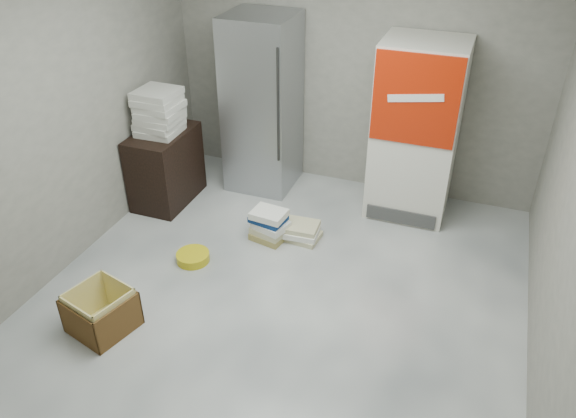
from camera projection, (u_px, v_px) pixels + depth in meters
The scene contains 10 objects.
ground at pixel (267, 320), 4.58m from camera, with size 5.00×5.00×0.00m, color silver.
room_shell at pixel (261, 114), 3.62m from camera, with size 4.04×5.04×2.82m.
steel_fridge at pixel (263, 104), 6.03m from camera, with size 0.70×0.72×1.90m.
coke_cooler at pixel (416, 131), 5.56m from camera, with size 0.80×0.73×1.80m.
wood_shelf at pixel (166, 167), 5.99m from camera, with size 0.50×0.80×0.80m, color black.
supply_box_stack at pixel (159, 112), 5.65m from camera, with size 0.44×0.43×0.45m.
phonebook_stack_main at pixel (269, 225), 5.47m from camera, with size 0.40×0.34×0.33m.
phonebook_stack_side at pixel (301, 231), 5.52m from camera, with size 0.39×0.32×0.16m.
cardboard_box at pixel (102, 313), 4.43m from camera, with size 0.55×0.55×0.36m.
bucket_lid at pixel (193, 257), 5.23m from camera, with size 0.31×0.31×0.08m, color gold.
Camera 1 is at (1.35, -3.12, 3.21)m, focal length 35.00 mm.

